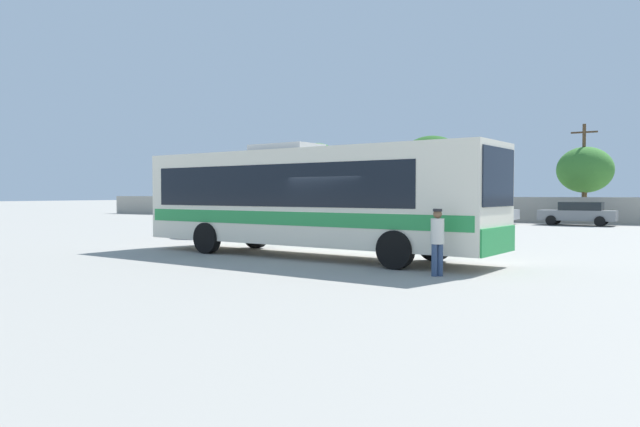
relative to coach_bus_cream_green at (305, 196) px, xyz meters
name	(u,v)px	position (x,y,z in m)	size (l,w,h in m)	color
ground_plane	(440,238)	(1.46, 9.56, -1.93)	(300.00, 300.00, 0.00)	gray
perimeter_wall	(517,210)	(1.46, 27.23, -1.04)	(80.00, 0.30, 1.80)	#9E998C
coach_bus_cream_green	(305,196)	(0.00, 0.00, 0.00)	(12.54, 4.02, 3.62)	silver
attendant_by_bus_door	(437,238)	(5.15, -2.43, -1.00)	(0.46, 0.46, 1.64)	#33476B
vendor_umbrella_near_gate_orange	(216,202)	(-7.97, 5.35, -0.30)	(2.28, 2.28, 1.98)	gray
parked_car_leftmost_maroon	(335,210)	(-11.40, 24.03, -1.18)	(4.66, 2.20, 1.40)	maroon
parked_car_second_white	(402,211)	(-5.79, 23.66, -1.13)	(4.45, 2.22, 1.51)	silver
parked_car_third_silver	(484,212)	(-0.06, 24.10, -1.14)	(4.23, 2.17, 1.50)	#B7BABF
parked_car_rightmost_grey	(578,213)	(5.74, 24.68, -1.14)	(4.67, 2.15, 1.50)	slate
utility_pole_near	(584,170)	(5.53, 30.38, 1.77)	(1.80, 0.24, 7.07)	#4C3823
roadside_tree_left	(317,164)	(-18.36, 33.55, 3.01)	(4.61, 4.61, 6.92)	brown
roadside_tree_midleft	(432,165)	(-6.03, 30.95, 2.44)	(5.73, 5.73, 6.81)	brown
roadside_tree_midright	(585,170)	(5.59, 30.69, 1.82)	(3.93, 3.93, 5.44)	brown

